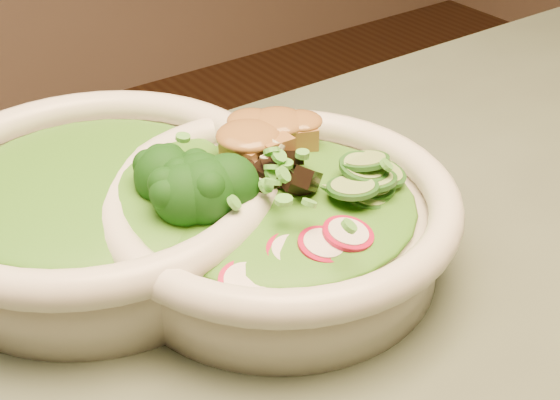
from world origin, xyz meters
TOP-DOWN VIEW (x-y plane):
  - salad_bowl at (-0.18, 0.18)m, footprint 0.23×0.23m
  - side_bowl at (-0.27, 0.27)m, footprint 0.25×0.25m
  - lettuce_bed at (-0.18, 0.18)m, footprint 0.18×0.18m
  - side_lettuce at (-0.27, 0.27)m, footprint 0.17×0.17m
  - broccoli_florets at (-0.23, 0.20)m, footprint 0.08×0.07m
  - radish_slices at (-0.20, 0.13)m, footprint 0.10×0.05m
  - cucumber_slices at (-0.13, 0.16)m, footprint 0.07×0.07m
  - mushroom_heap at (-0.18, 0.19)m, footprint 0.07×0.07m
  - tofu_cubes at (-0.16, 0.23)m, footprint 0.09×0.07m
  - peanut_sauce at (-0.16, 0.23)m, footprint 0.06×0.05m
  - scallion_garnish at (-0.18, 0.18)m, footprint 0.17×0.17m

SIDE VIEW (x-z plane):
  - salad_bowl at x=-0.18m, z-range 0.75..0.82m
  - side_bowl at x=-0.27m, z-range 0.75..0.82m
  - lettuce_bed at x=-0.18m, z-range 0.79..0.81m
  - side_lettuce at x=-0.27m, z-range 0.79..0.82m
  - radish_slices at x=-0.20m, z-range 0.80..0.81m
  - cucumber_slices at x=-0.13m, z-range 0.80..0.83m
  - tofu_cubes at x=-0.16m, z-range 0.80..0.83m
  - mushroom_heap at x=-0.18m, z-range 0.80..0.83m
  - broccoli_florets at x=-0.23m, z-range 0.80..0.84m
  - scallion_garnish at x=-0.18m, z-range 0.81..0.83m
  - peanut_sauce at x=-0.16m, z-range 0.82..0.83m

